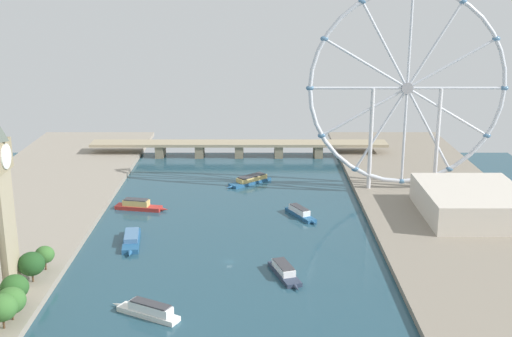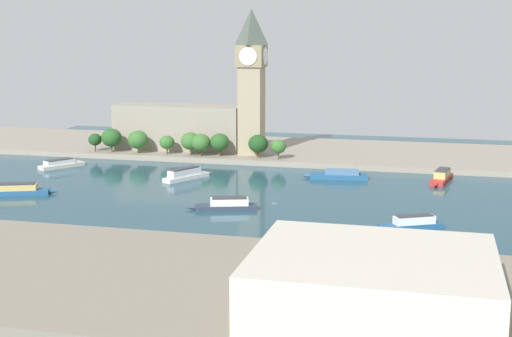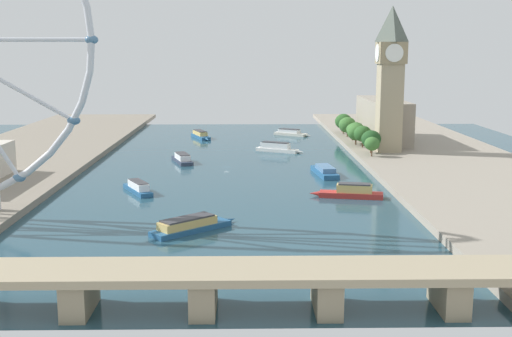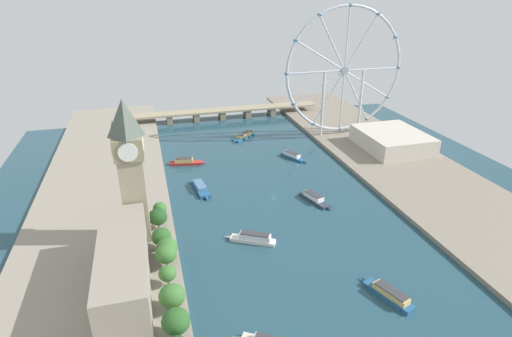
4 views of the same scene
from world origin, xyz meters
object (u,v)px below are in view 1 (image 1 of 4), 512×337
(tour_boat_0, at_px, (284,271))
(tour_boat_5, at_px, (250,180))
(riverside_hall, at_px, (472,202))
(tour_boat_2, at_px, (148,310))
(tour_boat_3, at_px, (138,205))
(river_bridge, at_px, (239,146))
(tour_boat_1, at_px, (300,213))
(ferris_wheel, at_px, (407,89))
(tour_boat_6, at_px, (131,240))

(tour_boat_0, relative_size, tour_boat_5, 1.04)
(riverside_hall, distance_m, tour_boat_2, 191.03)
(tour_boat_2, height_order, tour_boat_5, tour_boat_2)
(tour_boat_5, bearing_deg, tour_boat_3, -2.47)
(river_bridge, xyz_separation_m, tour_boat_3, (-54.43, -119.39, -5.37))
(riverside_hall, distance_m, river_bridge, 188.72)
(tour_boat_3, bearing_deg, river_bridge, 76.74)
(tour_boat_0, distance_m, tour_boat_3, 118.74)
(tour_boat_0, xyz_separation_m, tour_boat_1, (11.98, 76.74, 0.02))
(ferris_wheel, relative_size, tour_boat_5, 4.11)
(tour_boat_2, bearing_deg, ferris_wheel, -101.21)
(riverside_hall, height_order, river_bridge, riverside_hall)
(tour_boat_3, bearing_deg, tour_boat_5, 49.93)
(tour_boat_6, bearing_deg, tour_boat_3, 178.73)
(river_bridge, height_order, tour_boat_1, river_bridge)
(ferris_wheel, height_order, tour_boat_1, ferris_wheel)
(tour_boat_2, height_order, tour_boat_3, tour_boat_3)
(tour_boat_6, bearing_deg, ferris_wheel, 111.51)
(ferris_wheel, distance_m, river_bridge, 145.70)
(ferris_wheel, bearing_deg, riverside_hall, -61.14)
(tour_boat_3, bearing_deg, tour_boat_6, -73.01)
(riverside_hall, distance_m, tour_boat_0, 125.40)
(riverside_hall, bearing_deg, tour_boat_0, -146.10)
(tour_boat_0, bearing_deg, river_bridge, 169.15)
(river_bridge, distance_m, tour_boat_1, 136.17)
(ferris_wheel, relative_size, tour_boat_6, 3.49)
(tour_boat_5, bearing_deg, tour_boat_0, 55.43)
(tour_boat_0, height_order, tour_boat_5, tour_boat_0)
(riverside_hall, bearing_deg, river_bridge, 133.05)
(tour_boat_3, xyz_separation_m, tour_boat_5, (63.35, 50.72, -0.25))
(tour_boat_0, xyz_separation_m, tour_boat_3, (-79.38, 88.30, 0.29))
(tour_boat_1, relative_size, tour_boat_5, 0.95)
(ferris_wheel, bearing_deg, tour_boat_2, -129.83)
(river_bridge, bearing_deg, tour_boat_3, -114.51)
(tour_boat_0, relative_size, tour_boat_2, 1.04)
(tour_boat_1, bearing_deg, river_bridge, 168.36)
(tour_boat_1, relative_size, tour_boat_2, 0.94)
(tour_boat_6, bearing_deg, tour_boat_5, 143.13)
(river_bridge, height_order, tour_boat_0, river_bridge)
(ferris_wheel, height_order, tour_boat_6, ferris_wheel)
(tour_boat_2, distance_m, tour_boat_5, 180.27)
(ferris_wheel, xyz_separation_m, riverside_hall, (27.39, -49.70, -53.53))
(tour_boat_1, bearing_deg, tour_boat_0, -36.27)
(riverside_hall, relative_size, tour_boat_2, 2.13)
(tour_boat_0, height_order, tour_boat_1, same)
(riverside_hall, xyz_separation_m, tour_boat_0, (-103.85, -69.79, -8.38))
(tour_boat_0, relative_size, tour_boat_3, 0.98)
(riverside_hall, xyz_separation_m, river_bridge, (-128.81, 137.90, -2.71))
(riverside_hall, xyz_separation_m, tour_boat_6, (-178.14, -32.21, -8.58))
(tour_boat_0, bearing_deg, tour_boat_2, -73.27)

